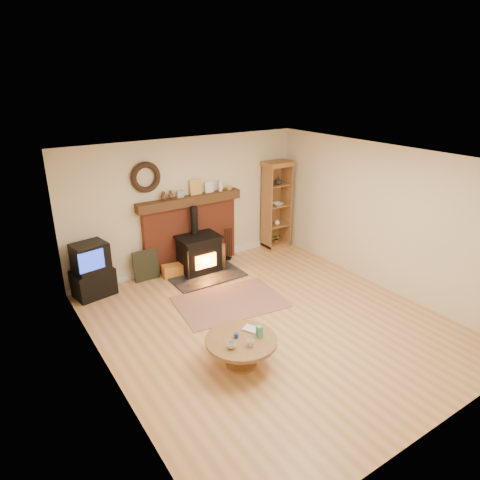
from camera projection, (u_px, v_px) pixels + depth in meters
ground at (270, 323)px, 6.81m from camera, size 5.50×5.50×0.00m
room_shell at (268, 219)px, 6.26m from camera, size 5.02×5.52×2.61m
chimney_breast at (191, 228)px, 8.60m from camera, size 2.20×0.22×1.78m
wood_stove at (200, 255)px, 8.44m from camera, size 1.40×1.00×1.32m
area_rug at (230, 302)px, 7.42m from camera, size 1.94×1.45×0.01m
tv_unit at (92, 271)px, 7.50m from camera, size 0.74×0.58×0.99m
curio_cabinet at (275, 205)px, 9.51m from camera, size 0.63×0.45×1.96m
firelog_box at (172, 271)px, 8.34m from camera, size 0.41×0.28×0.24m
leaning_painting at (146, 265)px, 8.15m from camera, size 0.50×0.13×0.59m
fire_tools at (228, 253)px, 9.10m from camera, size 0.19×0.16×0.70m
coffee_table at (241, 344)px, 5.71m from camera, size 0.97×0.97×0.57m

